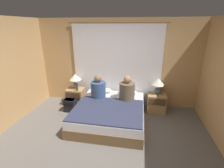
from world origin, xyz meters
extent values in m
plane|color=#66605B|center=(0.00, 0.00, 0.00)|extent=(16.00, 16.00, 0.00)
cube|color=tan|center=(0.00, 2.06, 1.25)|extent=(4.75, 0.06, 2.50)
cube|color=white|center=(0.00, 2.00, 1.17)|extent=(2.56, 0.03, 2.34)
cylinder|color=brown|center=(0.00, 2.00, 2.36)|extent=(2.76, 0.02, 0.02)
cube|color=brown|center=(0.00, 0.99, 0.12)|extent=(1.68, 1.91, 0.24)
cube|color=silver|center=(0.00, 0.99, 0.34)|extent=(1.64, 1.87, 0.19)
cube|color=#A87F51|center=(-1.19, 1.67, 0.26)|extent=(0.50, 0.41, 0.51)
cube|color=#4C3823|center=(-1.19, 1.46, 0.38)|extent=(0.44, 0.02, 0.18)
cube|color=#A87F51|center=(1.19, 1.67, 0.26)|extent=(0.50, 0.41, 0.51)
cube|color=#4C3823|center=(1.19, 1.46, 0.38)|extent=(0.44, 0.02, 0.18)
ellipsoid|color=slate|center=(-1.19, 1.74, 0.59)|extent=(0.20, 0.20, 0.16)
cylinder|color=#B2A893|center=(-1.19, 1.74, 0.72)|extent=(0.02, 0.02, 0.10)
cone|color=silver|center=(-1.19, 1.74, 0.86)|extent=(0.35, 0.35, 0.18)
ellipsoid|color=slate|center=(1.19, 1.74, 0.59)|extent=(0.20, 0.20, 0.16)
cylinder|color=#B2A893|center=(1.19, 1.74, 0.72)|extent=(0.02, 0.02, 0.10)
cone|color=silver|center=(1.19, 1.74, 0.86)|extent=(0.35, 0.35, 0.18)
ellipsoid|color=silver|center=(-0.37, 1.76, 0.49)|extent=(0.54, 0.30, 0.12)
ellipsoid|color=silver|center=(0.37, 1.76, 0.49)|extent=(0.54, 0.30, 0.12)
cube|color=#2D334C|center=(0.00, 0.70, 0.45)|extent=(1.62, 1.27, 0.03)
cylinder|color=#38517A|center=(-0.40, 1.38, 0.66)|extent=(0.40, 0.40, 0.44)
sphere|color=#846047|center=(-0.40, 1.38, 0.98)|extent=(0.20, 0.20, 0.20)
cylinder|color=brown|center=(0.38, 1.38, 0.67)|extent=(0.40, 0.40, 0.47)
sphere|color=#A87A5B|center=(0.38, 1.38, 1.00)|extent=(0.20, 0.20, 0.20)
cylinder|color=#513819|center=(-1.08, 1.55, 0.60)|extent=(0.06, 0.06, 0.18)
cylinder|color=#513819|center=(-1.08, 1.55, 0.72)|extent=(0.02, 0.02, 0.06)
cube|color=black|center=(-1.19, 1.25, 0.18)|extent=(0.31, 0.22, 0.37)
cube|color=black|center=(-1.19, 1.23, 0.33)|extent=(0.28, 0.23, 0.08)
camera|label=1|loc=(0.69, -2.56, 2.31)|focal=26.00mm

